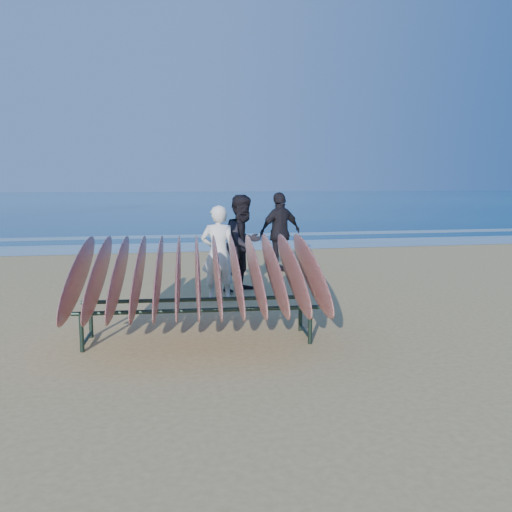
% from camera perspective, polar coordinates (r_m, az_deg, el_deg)
% --- Properties ---
extents(ground, '(120.00, 120.00, 0.00)m').
position_cam_1_polar(ground, '(8.23, 1.08, -7.33)').
color(ground, tan).
rests_on(ground, ground).
extents(ocean, '(160.00, 160.00, 0.00)m').
position_cam_1_polar(ocean, '(62.82, -9.57, 5.86)').
color(ocean, navy).
rests_on(ocean, ground).
extents(foam_near, '(160.00, 160.00, 0.00)m').
position_cam_1_polar(foam_near, '(17.97, -5.64, 1.00)').
color(foam_near, white).
rests_on(foam_near, ground).
extents(foam_far, '(160.00, 160.00, 0.00)m').
position_cam_1_polar(foam_far, '(21.43, -6.53, 2.10)').
color(foam_far, white).
rests_on(foam_far, ground).
extents(surfboard_rack, '(3.36, 2.90, 1.52)m').
position_cam_1_polar(surfboard_rack, '(7.31, -6.17, -1.85)').
color(surfboard_rack, '#1C2D25').
rests_on(surfboard_rack, ground).
extents(person_white, '(0.68, 0.50, 1.73)m').
position_cam_1_polar(person_white, '(9.80, -3.98, 0.30)').
color(person_white, silver).
rests_on(person_white, ground).
extents(person_dark_a, '(1.17, 1.13, 1.90)m').
position_cam_1_polar(person_dark_a, '(10.60, -1.33, 1.34)').
color(person_dark_a, black).
rests_on(person_dark_a, ground).
extents(person_dark_b, '(1.21, 0.83, 1.90)m').
position_cam_1_polar(person_dark_b, '(12.87, 2.56, 2.51)').
color(person_dark_b, black).
rests_on(person_dark_b, ground).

